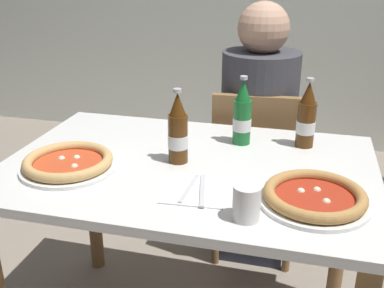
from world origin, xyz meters
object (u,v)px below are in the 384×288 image
pizza_margherita_near (68,163)px  paper_cup (247,203)px  chair_behind_table (256,166)px  diner_seated (257,142)px  beer_bottle_left (178,132)px  pizza_marinara_far (314,197)px  beer_bottle_right (242,116)px  dining_table_main (188,195)px  beer_bottle_center (306,118)px  napkin_with_cutlery (196,190)px

pizza_margherita_near → paper_cup: 0.61m
chair_behind_table → paper_cup: chair_behind_table is taller
diner_seated → beer_bottle_left: (-0.19, -0.65, 0.27)m
pizza_marinara_far → paper_cup: bearing=-143.6°
chair_behind_table → beer_bottle_right: size_ratio=3.44×
dining_table_main → beer_bottle_center: beer_bottle_center is taller
pizza_marinara_far → beer_bottle_left: beer_bottle_left is taller
beer_bottle_right → napkin_with_cutlery: size_ratio=1.29×
diner_seated → beer_bottle_right: size_ratio=4.89×
pizza_margherita_near → napkin_with_cutlery: bearing=-6.1°
chair_behind_table → beer_bottle_right: (-0.02, -0.39, 0.37)m
napkin_with_cutlery → paper_cup: (0.16, -0.11, 0.04)m
napkin_with_cutlery → pizza_marinara_far: bearing=2.2°
chair_behind_table → beer_bottle_right: 0.54m
dining_table_main → beer_bottle_center: (0.36, 0.25, 0.22)m
dining_table_main → beer_bottle_right: 0.34m
chair_behind_table → beer_bottle_right: beer_bottle_right is taller
beer_bottle_center → beer_bottle_right: (-0.22, -0.03, 0.00)m
diner_seated → pizza_margherita_near: size_ratio=3.97×
beer_bottle_left → pizza_marinara_far: bearing=-21.9°
beer_bottle_left → napkin_with_cutlery: 0.24m
diner_seated → chair_behind_table: bearing=-84.1°
pizza_marinara_far → paper_cup: 0.21m
chair_behind_table → napkin_with_cutlery: (-0.09, -0.79, 0.27)m
beer_bottle_center → beer_bottle_right: same height
pizza_margherita_near → napkin_with_cutlery: pizza_margherita_near is taller
dining_table_main → paper_cup: (0.23, -0.29, 0.16)m
chair_behind_table → beer_bottle_center: size_ratio=3.44×
beer_bottle_right → napkin_with_cutlery: beer_bottle_right is taller
pizza_margherita_near → paper_cup: bearing=-14.9°
pizza_marinara_far → beer_bottle_right: beer_bottle_right is taller
beer_bottle_right → chair_behind_table: bearing=87.3°
pizza_margherita_near → pizza_marinara_far: (0.76, -0.03, 0.00)m
pizza_margherita_near → beer_bottle_left: 0.36m
pizza_margherita_near → beer_bottle_center: bearing=28.1°
paper_cup → beer_bottle_left: bearing=131.8°
dining_table_main → beer_bottle_left: beer_bottle_left is taller
napkin_with_cutlery → paper_cup: size_ratio=2.01×
pizza_marinara_far → napkin_with_cutlery: size_ratio=1.58×
beer_bottle_left → napkin_with_cutlery: beer_bottle_left is taller
diner_seated → beer_bottle_center: bearing=-63.0°
dining_table_main → chair_behind_table: bearing=75.5°
dining_table_main → beer_bottle_left: (-0.04, 0.01, 0.22)m
diner_seated → beer_bottle_center: diner_seated is taller
beer_bottle_center → chair_behind_table: bearing=119.5°
paper_cup → chair_behind_table: bearing=94.7°
beer_bottle_left → napkin_with_cutlery: size_ratio=1.29×
pizza_margherita_near → napkin_with_cutlery: 0.43m
dining_table_main → beer_bottle_right: size_ratio=4.86×
diner_seated → pizza_margherita_near: 0.96m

